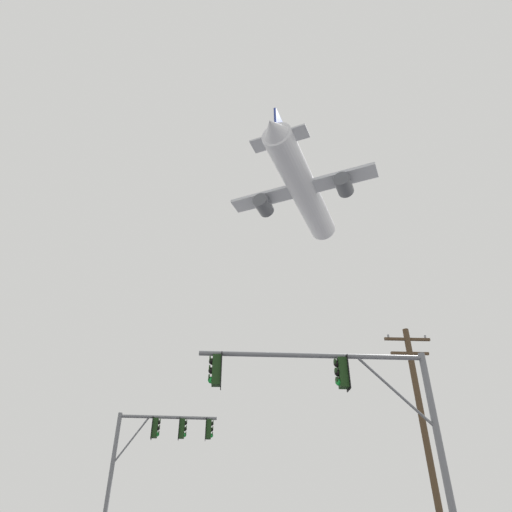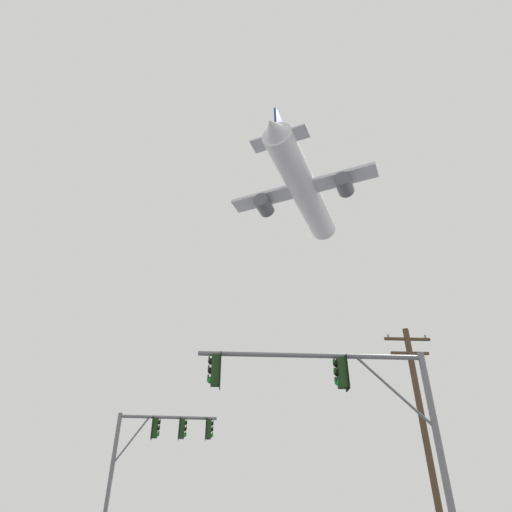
{
  "view_description": "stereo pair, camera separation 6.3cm",
  "coord_description": "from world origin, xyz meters",
  "views": [
    {
      "loc": [
        0.4,
        -5.63,
        1.54
      ],
      "look_at": [
        1.63,
        17.41,
        15.82
      ],
      "focal_mm": 31.51,
      "sensor_mm": 36.0,
      "label": 1
    },
    {
      "loc": [
        0.46,
        -5.64,
        1.54
      ],
      "look_at": [
        1.63,
        17.41,
        15.82
      ],
      "focal_mm": 31.51,
      "sensor_mm": 36.0,
      "label": 2
    }
  ],
  "objects": [
    {
      "name": "airplane",
      "position": [
        7.59,
        32.05,
        33.72
      ],
      "size": [
        15.42,
        19.97,
        5.72
      ],
      "color": "white"
    },
    {
      "name": "utility_pole",
      "position": [
        8.7,
        14.27,
        5.27
      ],
      "size": [
        2.2,
        0.28,
        9.93
      ],
      "color": "brown",
      "rests_on": "ground"
    },
    {
      "name": "signal_pole_near",
      "position": [
        3.87,
        7.63,
        4.82
      ],
      "size": [
        7.03,
        0.5,
        6.35
      ],
      "color": "slate",
      "rests_on": "ground"
    },
    {
      "name": "signal_pole_far",
      "position": [
        -3.26,
        17.78,
        5.06
      ],
      "size": [
        4.86,
        0.63,
        6.61
      ],
      "color": "slate",
      "rests_on": "ground"
    }
  ]
}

